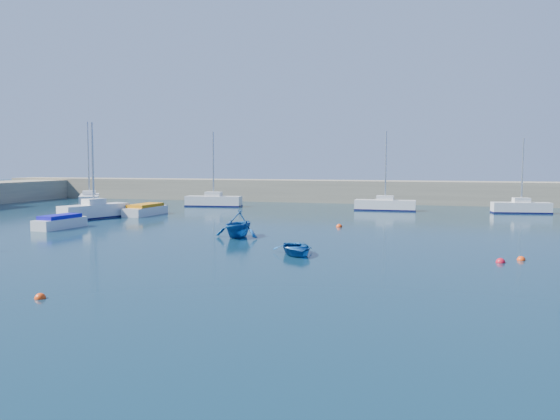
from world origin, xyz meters
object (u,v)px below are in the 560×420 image
(sailboat_6, at_px, (385,205))
(dinghy_left, at_px, (238,224))
(motorboat_1, at_px, (60,222))
(sailboat_4, at_px, (90,199))
(sailboat_5, at_px, (214,201))
(sailboat_3, at_px, (94,211))
(sailboat_7, at_px, (521,207))
(dinghy_center, at_px, (296,248))
(motorboat_2, at_px, (146,210))

(sailboat_6, height_order, dinghy_left, sailboat_6)
(motorboat_1, bearing_deg, sailboat_4, 125.97)
(sailboat_6, bearing_deg, sailboat_5, 89.19)
(sailboat_3, xyz_separation_m, sailboat_7, (35.41, 15.12, -0.09))
(dinghy_center, bearing_deg, sailboat_5, 95.97)
(sailboat_4, bearing_deg, dinghy_left, -72.57)
(sailboat_4, height_order, sailboat_7, sailboat_4)
(motorboat_2, xyz_separation_m, dinghy_left, (13.17, -11.49, 0.38))
(sailboat_3, distance_m, sailboat_4, 16.33)
(sailboat_4, height_order, motorboat_2, sailboat_4)
(dinghy_left, bearing_deg, dinghy_center, -40.02)
(sailboat_4, relative_size, motorboat_2, 1.85)
(sailboat_6, bearing_deg, dinghy_left, 161.26)
(sailboat_4, relative_size, dinghy_left, 2.85)
(sailboat_4, bearing_deg, sailboat_5, -27.77)
(sailboat_3, bearing_deg, motorboat_1, -54.68)
(motorboat_2, bearing_deg, sailboat_5, 81.18)
(dinghy_center, distance_m, dinghy_left, 7.37)
(motorboat_2, bearing_deg, motorboat_1, -91.84)
(sailboat_5, distance_m, dinghy_left, 24.82)
(sailboat_3, relative_size, motorboat_2, 1.61)
(sailboat_6, height_order, sailboat_7, sailboat_6)
(sailboat_4, xyz_separation_m, dinghy_center, (30.71, -25.98, -0.30))
(sailboat_4, height_order, sailboat_5, sailboat_4)
(sailboat_6, xyz_separation_m, sailboat_7, (12.46, 0.50, -0.01))
(sailboat_5, xyz_separation_m, sailboat_6, (18.23, 0.06, -0.04))
(sailboat_4, relative_size, sailboat_7, 1.33)
(sailboat_3, height_order, sailboat_6, sailboat_3)
(sailboat_3, xyz_separation_m, dinghy_center, (20.97, -12.88, -0.35))
(motorboat_1, distance_m, dinghy_center, 19.99)
(sailboat_6, relative_size, sailboat_7, 1.12)
(sailboat_6, height_order, dinghy_center, sailboat_6)
(motorboat_2, relative_size, dinghy_center, 1.67)
(sailboat_3, xyz_separation_m, sailboat_5, (4.72, 14.56, -0.04))
(sailboat_6, distance_m, motorboat_2, 22.97)
(motorboat_1, bearing_deg, sailboat_6, 51.16)
(sailboat_7, bearing_deg, dinghy_center, 144.55)
(sailboat_4, bearing_deg, sailboat_6, -30.87)
(sailboat_5, bearing_deg, sailboat_4, 89.23)
(sailboat_4, relative_size, dinghy_center, 3.09)
(sailboat_6, bearing_deg, sailboat_7, -88.70)
(sailboat_3, relative_size, sailboat_4, 0.87)
(dinghy_center, bearing_deg, motorboat_1, 137.64)
(sailboat_3, relative_size, sailboat_7, 1.16)
(sailboat_4, bearing_deg, sailboat_3, -86.90)
(sailboat_5, distance_m, sailboat_6, 18.23)
(dinghy_left, bearing_deg, sailboat_6, 77.81)
(sailboat_6, distance_m, sailboat_7, 12.47)
(sailboat_3, bearing_deg, dinghy_left, -6.21)
(sailboat_5, xyz_separation_m, motorboat_2, (-2.06, -10.71, -0.15))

